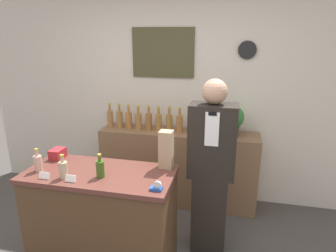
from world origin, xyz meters
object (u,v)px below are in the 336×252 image
paper_bag (166,149)px  tape_dispenser (157,187)px  shopkeeper (211,170)px  potted_plant (232,119)px

paper_bag → tape_dispenser: paper_bag is taller
shopkeeper → potted_plant: (0.15, 0.78, 0.29)m
shopkeeper → paper_bag: bearing=-146.3°
shopkeeper → tape_dispenser: 0.76m
paper_bag → tape_dispenser: size_ratio=3.67×
potted_plant → tape_dispenser: (-0.50, -1.44, -0.17)m
potted_plant → tape_dispenser: size_ratio=4.03×
potted_plant → shopkeeper: bearing=-101.2°
shopkeeper → potted_plant: bearing=78.8°
shopkeeper → tape_dispenser: size_ratio=18.84×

